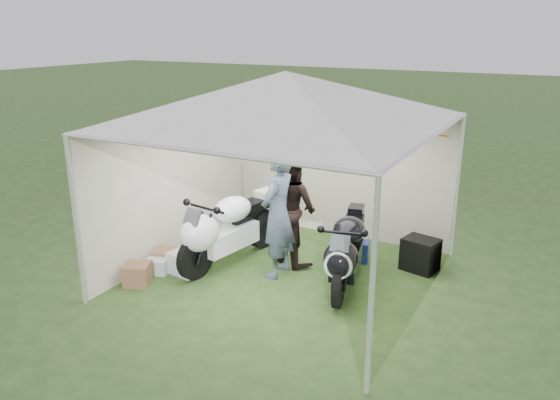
% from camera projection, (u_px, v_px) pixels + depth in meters
% --- Properties ---
extents(ground, '(80.00, 80.00, 0.00)m').
position_uv_depth(ground, '(285.00, 276.00, 8.15)').
color(ground, '#2C461B').
rests_on(ground, ground).
extents(canopy_tent, '(5.66, 5.66, 3.00)m').
position_uv_depth(canopy_tent, '(287.00, 103.00, 7.39)').
color(canopy_tent, silver).
rests_on(canopy_tent, ground).
extents(motorcycle_white, '(0.70, 2.20, 1.09)m').
position_uv_depth(motorcycle_white, '(226.00, 228.00, 8.39)').
color(motorcycle_white, black).
rests_on(motorcycle_white, ground).
extents(motorcycle_black, '(0.76, 2.04, 1.02)m').
position_uv_depth(motorcycle_black, '(346.00, 250.00, 7.67)').
color(motorcycle_black, black).
rests_on(motorcycle_black, ground).
extents(paddock_stand, '(0.49, 0.37, 0.33)m').
position_uv_depth(paddock_stand, '(355.00, 251.00, 8.66)').
color(paddock_stand, blue).
rests_on(paddock_stand, ground).
extents(person_dark_jacket, '(1.07, 0.97, 1.79)m').
position_uv_depth(person_dark_jacket, '(292.00, 208.00, 8.41)').
color(person_dark_jacket, black).
rests_on(person_dark_jacket, ground).
extents(person_blue_jacket, '(0.48, 0.71, 1.92)m').
position_uv_depth(person_blue_jacket, '(278.00, 214.00, 7.93)').
color(person_blue_jacket, slate).
rests_on(person_blue_jacket, ground).
extents(equipment_box, '(0.58, 0.50, 0.50)m').
position_uv_depth(equipment_box, '(420.00, 254.00, 8.30)').
color(equipment_box, black).
rests_on(equipment_box, ground).
extents(crate_0, '(0.53, 0.43, 0.32)m').
position_uv_depth(crate_0, '(186.00, 263.00, 8.22)').
color(crate_0, silver).
rests_on(crate_0, ground).
extents(crate_1, '(0.47, 0.47, 0.31)m').
position_uv_depth(crate_1, '(138.00, 274.00, 7.85)').
color(crate_1, brown).
rests_on(crate_1, ground).
extents(crate_2, '(0.38, 0.35, 0.23)m').
position_uv_depth(crate_2, '(158.00, 266.00, 8.23)').
color(crate_2, silver).
rests_on(crate_2, ground).
extents(crate_3, '(0.51, 0.44, 0.29)m').
position_uv_depth(crate_3, '(168.00, 258.00, 8.42)').
color(crate_3, brown).
rests_on(crate_3, ground).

